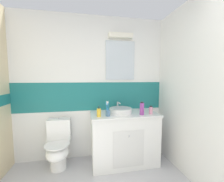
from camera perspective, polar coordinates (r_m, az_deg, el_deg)
The scene contains 9 objects.
wall_back_tiled at distance 2.55m, azimuth -8.12°, elevation 1.47°, with size 3.20×0.20×2.50m.
wall_right_plain at distance 1.96m, azimuth 37.56°, elevation -0.96°, with size 0.10×3.48×2.50m, color white.
vanity_cabinet at distance 2.50m, azimuth 4.78°, elevation -18.31°, with size 1.09×0.59×0.85m.
sink_basin at distance 2.35m, azimuth 3.49°, elevation -7.79°, with size 0.37×0.42×0.16m.
toilet at distance 2.52m, azimuth -21.05°, elevation -20.12°, with size 0.37×0.50×0.77m.
toothbrush_cup at distance 2.14m, azimuth -1.72°, elevation -8.71°, with size 0.07×0.07×0.23m.
soap_dispenser at distance 2.12m, azimuth -5.38°, elevation -8.74°, with size 0.06×0.06×0.16m.
lotion_bottle_short at distance 2.35m, azimuth 15.56°, elevation -7.54°, with size 0.06×0.06×0.13m.
mouthwash_bottle at distance 2.26m, azimuth 12.11°, elevation -7.03°, with size 0.07×0.07×0.21m.
Camera 1 is at (-0.11, -0.09, 1.42)m, focal length 22.41 mm.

